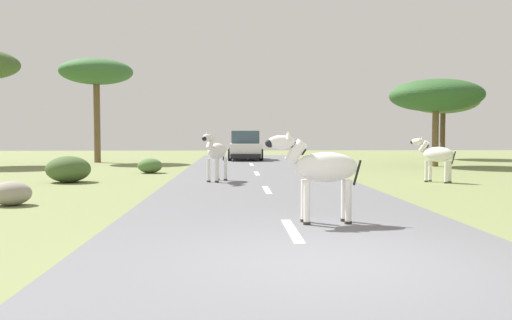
# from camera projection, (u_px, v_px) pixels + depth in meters

# --- Properties ---
(ground_plane) EXTENTS (90.00, 90.00, 0.00)m
(ground_plane) POSITION_uv_depth(u_px,v_px,m) (331.00, 265.00, 6.19)
(ground_plane) COLOR olive
(road) EXTENTS (6.00, 64.00, 0.05)m
(road) POSITION_uv_depth(u_px,v_px,m) (311.00, 264.00, 6.18)
(road) COLOR slate
(road) RESTS_ON ground_plane
(lane_markings) EXTENTS (0.16, 56.00, 0.01)m
(lane_markings) POSITION_uv_depth(u_px,v_px,m) (326.00, 286.00, 5.18)
(lane_markings) COLOR silver
(lane_markings) RESTS_ON road
(zebra_0) EXTENTS (0.88, 1.61, 1.60)m
(zebra_0) POSITION_uv_depth(u_px,v_px,m) (216.00, 152.00, 16.70)
(zebra_0) COLOR silver
(zebra_0) RESTS_ON road
(zebra_1) EXTENTS (1.67, 0.48, 1.57)m
(zebra_1) POSITION_uv_depth(u_px,v_px,m) (321.00, 168.00, 8.83)
(zebra_1) COLOR silver
(zebra_1) RESTS_ON road
(zebra_2) EXTENTS (1.22, 1.32, 1.51)m
(zebra_2) POSITION_uv_depth(u_px,v_px,m) (436.00, 155.00, 16.98)
(zebra_2) COLOR silver
(zebra_2) RESTS_ON ground_plane
(car_0) EXTENTS (2.07, 4.36, 1.74)m
(car_0) POSITION_uv_depth(u_px,v_px,m) (245.00, 146.00, 31.30)
(car_0) COLOR white
(car_0) RESTS_ON road
(tree_0) EXTENTS (4.51, 4.51, 4.27)m
(tree_0) POSITION_uv_depth(u_px,v_px,m) (436.00, 96.00, 25.36)
(tree_0) COLOR brown
(tree_0) RESTS_ON ground_plane
(tree_2) EXTENTS (4.48, 4.48, 4.49)m
(tree_2) POSITION_uv_depth(u_px,v_px,m) (443.00, 102.00, 33.25)
(tree_2) COLOR #4C3823
(tree_2) RESTS_ON ground_plane
(tree_5) EXTENTS (4.03, 4.03, 5.78)m
(tree_5) POSITION_uv_depth(u_px,v_px,m) (96.00, 73.00, 28.90)
(tree_5) COLOR brown
(tree_5) RESTS_ON ground_plane
(bush_2) EXTENTS (1.44, 1.29, 0.86)m
(bush_2) POSITION_uv_depth(u_px,v_px,m) (68.00, 169.00, 16.98)
(bush_2) COLOR #425B2D
(bush_2) RESTS_ON ground_plane
(bush_3) EXTENTS (1.00, 0.90, 0.60)m
(bush_3) POSITION_uv_depth(u_px,v_px,m) (150.00, 166.00, 21.07)
(bush_3) COLOR #4C7038
(bush_3) RESTS_ON ground_plane
(rock_0) EXTENTS (0.89, 0.73, 0.53)m
(rock_0) POSITION_uv_depth(u_px,v_px,m) (11.00, 193.00, 11.43)
(rock_0) COLOR gray
(rock_0) RESTS_ON ground_plane
(rock_3) EXTENTS (0.84, 0.82, 0.48)m
(rock_3) POSITION_uv_depth(u_px,v_px,m) (334.00, 164.00, 23.46)
(rock_3) COLOR #A89E8C
(rock_3) RESTS_ON ground_plane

